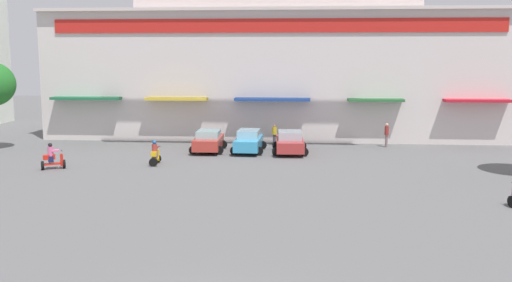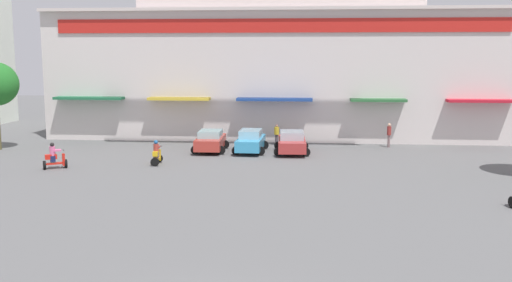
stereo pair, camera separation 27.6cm
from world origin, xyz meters
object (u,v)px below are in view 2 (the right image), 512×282
object	(u,v)px
parked_car_1	(251,141)
parked_car_2	(292,142)
scooter_rider_6	(55,158)
scooter_rider_4	(157,154)
parked_car_0	(210,141)
pedestrian_1	(277,133)
pedestrian_0	(389,133)

from	to	relation	value
parked_car_1	parked_car_2	size ratio (longest dim) A/B	0.96
parked_car_1	scooter_rider_6	world-z (taller)	scooter_rider_6
scooter_rider_4	parked_car_1	bearing A→B (deg)	43.43
parked_car_0	parked_car_2	bearing A→B (deg)	-1.96
parked_car_1	scooter_rider_4	distance (m)	7.29
scooter_rider_4	pedestrian_1	bearing A→B (deg)	50.24
parked_car_0	scooter_rider_6	bearing A→B (deg)	-139.76
parked_car_1	scooter_rider_4	bearing A→B (deg)	-136.57
parked_car_0	parked_car_1	bearing A→B (deg)	-0.79
parked_car_1	pedestrian_0	size ratio (longest dim) A/B	2.40
parked_car_0	pedestrian_0	world-z (taller)	pedestrian_0
parked_car_0	pedestrian_1	world-z (taller)	pedestrian_1
scooter_rider_4	pedestrian_1	distance (m)	10.79
parked_car_0	parked_car_1	xyz separation A→B (m)	(2.81, -0.04, 0.03)
parked_car_2	pedestrian_0	distance (m)	7.63
parked_car_2	pedestrian_1	bearing A→B (deg)	109.54
parked_car_0	parked_car_1	size ratio (longest dim) A/B	0.97
scooter_rider_4	scooter_rider_6	world-z (taller)	scooter_rider_6
parked_car_2	scooter_rider_4	world-z (taller)	scooter_rider_4
parked_car_2	pedestrian_1	world-z (taller)	pedestrian_1
scooter_rider_4	pedestrian_1	world-z (taller)	pedestrian_1
scooter_rider_4	pedestrian_1	xyz separation A→B (m)	(6.90, 8.30, 0.24)
parked_car_1	scooter_rider_6	bearing A→B (deg)	-147.98
parked_car_2	scooter_rider_6	size ratio (longest dim) A/B	2.77
parked_car_0	parked_car_2	size ratio (longest dim) A/B	0.94
parked_car_0	scooter_rider_4	size ratio (longest dim) A/B	2.67
parked_car_0	pedestrian_1	distance (m)	5.48
scooter_rider_4	parked_car_2	bearing A→B (deg)	30.88
parked_car_1	pedestrian_0	distance (m)	10.22
parked_car_1	scooter_rider_6	xyz separation A→B (m)	(-10.94, -6.84, -0.12)
pedestrian_0	scooter_rider_4	bearing A→B (deg)	-152.07
parked_car_2	pedestrian_0	xyz separation A→B (m)	(6.95, 3.13, 0.26)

